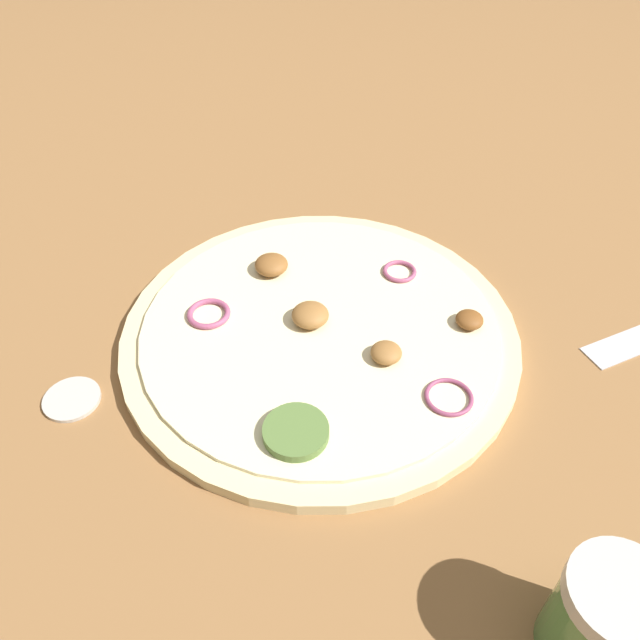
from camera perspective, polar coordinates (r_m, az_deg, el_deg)
ground_plane at (r=0.57m, az=-0.00°, el=-1.60°), size 3.00×3.00×0.00m
pizza at (r=0.56m, az=0.01°, el=-1.06°), size 0.35×0.35×0.03m
spice_jar at (r=0.42m, az=24.45°, el=-23.68°), size 0.06×0.06×0.08m
loose_cap at (r=0.55m, az=-21.79°, el=-6.62°), size 0.05×0.05×0.01m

